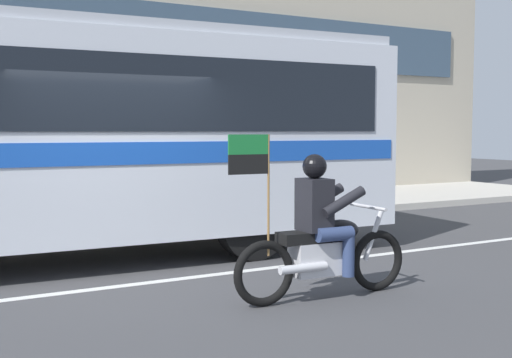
# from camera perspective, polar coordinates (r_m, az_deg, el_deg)

# --- Properties ---
(ground_plane) EXTENTS (60.00, 60.00, 0.00)m
(ground_plane) POSITION_cam_1_polar(r_m,az_deg,el_deg) (8.42, -12.22, -8.25)
(ground_plane) COLOR #3D3D3F
(sidewalk_curb) EXTENTS (28.00, 3.80, 0.15)m
(sidewalk_curb) POSITION_cam_1_polar(r_m,az_deg,el_deg) (13.30, -18.77, -3.44)
(sidewalk_curb) COLOR #B7B2A8
(sidewalk_curb) RESTS_ON ground_plane
(lane_center_stripe) EXTENTS (26.60, 0.14, 0.01)m
(lane_center_stripe) POSITION_cam_1_polar(r_m,az_deg,el_deg) (7.86, -10.91, -9.10)
(lane_center_stripe) COLOR silver
(lane_center_stripe) RESTS_ON ground_plane
(transit_bus) EXTENTS (10.68, 3.03, 3.22)m
(transit_bus) POSITION_cam_1_polar(r_m,az_deg,el_deg) (9.17, -20.21, 4.46)
(transit_bus) COLOR silver
(transit_bus) RESTS_ON ground_plane
(motorcycle_with_rider) EXTENTS (2.20, 0.64, 1.78)m
(motorcycle_with_rider) POSITION_cam_1_polar(r_m,az_deg,el_deg) (7.03, 5.79, -5.13)
(motorcycle_with_rider) COLOR black
(motorcycle_with_rider) RESTS_ON ground_plane
(fire_hydrant) EXTENTS (0.22, 0.30, 0.75)m
(fire_hydrant) POSITION_cam_1_polar(r_m,az_deg,el_deg) (12.26, -9.68, -1.82)
(fire_hydrant) COLOR #4C8C3F
(fire_hydrant) RESTS_ON sidewalk_curb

